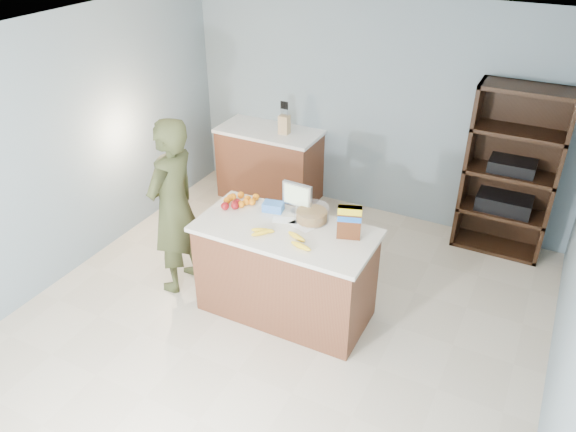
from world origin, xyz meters
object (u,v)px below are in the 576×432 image
at_px(tv, 297,196).
at_px(cereal_box, 349,220).
at_px(counter_peninsula, 285,275).
at_px(shelving_unit, 511,174).
at_px(person, 174,207).

height_order(tv, cereal_box, cereal_box).
bearing_deg(cereal_box, counter_peninsula, -167.87).
relative_size(shelving_unit, cereal_box, 6.13).
height_order(person, tv, person).
distance_m(counter_peninsula, tv, 0.71).
bearing_deg(tv, cereal_box, -18.51).
xyz_separation_m(counter_peninsula, shelving_unit, (1.55, 2.05, 0.45)).
bearing_deg(tv, shelving_unit, 47.66).
bearing_deg(shelving_unit, tv, -132.34).
bearing_deg(tv, person, -160.38).
relative_size(counter_peninsula, person, 0.90).
bearing_deg(tv, counter_peninsula, -82.63).
bearing_deg(shelving_unit, person, -141.43).
xyz_separation_m(counter_peninsula, tv, (-0.04, 0.30, 0.64)).
bearing_deg(person, shelving_unit, 128.74).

